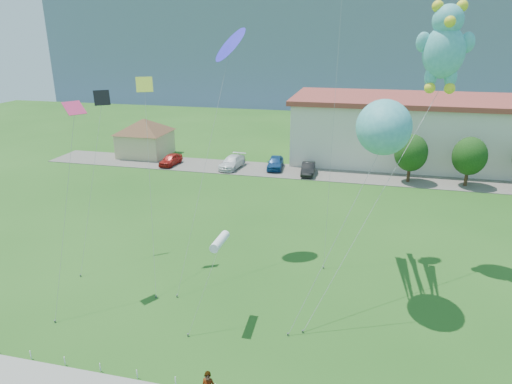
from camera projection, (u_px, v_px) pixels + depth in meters
ground at (243, 377)px, 22.29m from camera, size 160.00×160.00×0.00m
parking_strip at (320, 173)px, 54.38m from camera, size 70.00×6.00×0.06m
hill_ridge at (354, 45)px, 128.23m from camera, size 160.00×50.00×25.00m
pavilion at (145, 134)px, 61.46m from camera, size 9.20×9.20×5.00m
tree_near at (411, 153)px, 50.14m from camera, size 3.60×3.60×5.47m
tree_mid at (470, 156)px, 48.82m from camera, size 3.60×3.60×5.47m
parked_car_red at (171, 160)px, 57.51m from camera, size 2.00×4.18×1.38m
parked_car_white at (232, 162)px, 56.23m from camera, size 2.64×5.25×1.46m
parked_car_blue at (275, 163)px, 55.91m from camera, size 2.21×4.65×1.53m
parked_car_black at (308, 169)px, 53.68m from camera, size 1.67×4.24×1.38m
octopus_kite at (382, 134)px, 26.64m from camera, size 5.90×11.34×12.45m
teddy_bear_kite at (445, 45)px, 29.27m from camera, size 8.94×12.40×17.84m
small_kite_yellow at (146, 109)px, 30.38m from camera, size 3.28×6.44×13.05m
small_kite_black at (99, 118)px, 32.45m from camera, size 1.29×6.06×11.93m
small_kite_blue at (229, 50)px, 31.44m from camera, size 2.23×9.23×15.82m
small_kite_white at (220, 242)px, 25.20m from camera, size 1.62×3.23×5.44m
small_kite_pink at (72, 132)px, 26.64m from camera, size 1.29×5.14×12.17m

